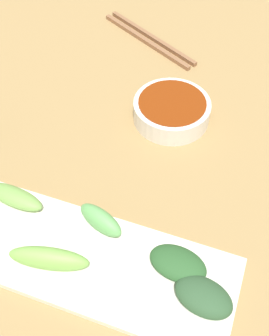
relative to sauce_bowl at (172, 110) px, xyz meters
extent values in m
cube|color=#97774A|center=(0.16, -0.02, -0.03)|extent=(2.10, 2.10, 0.02)
cylinder|color=silver|center=(0.00, 0.00, 0.00)|extent=(0.12, 0.12, 0.03)
cylinder|color=maroon|center=(0.00, 0.00, 0.01)|extent=(0.11, 0.11, 0.02)
cube|color=silver|center=(0.28, -0.02, -0.01)|extent=(0.13, 0.38, 0.01)
ellipsoid|color=#79B24E|center=(0.31, -0.06, 0.01)|extent=(0.05, 0.10, 0.03)
ellipsoid|color=#285228|center=(0.26, 0.09, 0.00)|extent=(0.05, 0.08, 0.02)
ellipsoid|color=#72A04C|center=(0.24, -0.15, 0.00)|extent=(0.04, 0.09, 0.02)
ellipsoid|color=#62A55A|center=(0.24, -0.02, 0.01)|extent=(0.05, 0.07, 0.03)
ellipsoid|color=#2C4C2E|center=(0.29, 0.13, 0.00)|extent=(0.06, 0.08, 0.03)
cube|color=brown|center=(-0.20, -0.10, -0.02)|extent=(0.11, 0.21, 0.01)
cube|color=brown|center=(-0.18, -0.11, -0.02)|extent=(0.11, 0.21, 0.01)
camera|label=1|loc=(0.50, 0.12, 0.48)|focal=46.21mm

